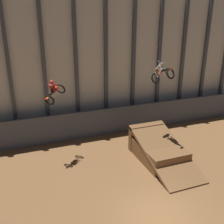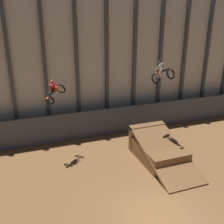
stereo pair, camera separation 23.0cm
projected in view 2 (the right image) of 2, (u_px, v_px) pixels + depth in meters
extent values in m
plane|color=brown|center=(157.00, 217.00, 13.37)|extent=(60.00, 60.00, 0.00)
cube|color=beige|center=(92.00, 67.00, 21.73)|extent=(32.00, 0.12, 11.32)
cube|color=#3D424C|center=(11.00, 73.00, 19.52)|extent=(0.28, 0.28, 11.32)
cube|color=#3D424C|center=(45.00, 71.00, 20.33)|extent=(0.28, 0.28, 11.32)
cube|color=#3D424C|center=(77.00, 69.00, 21.15)|extent=(0.28, 0.28, 11.32)
cube|color=#3D424C|center=(107.00, 67.00, 21.97)|extent=(0.28, 0.28, 11.32)
cube|color=#3D424C|center=(134.00, 65.00, 22.78)|extent=(0.28, 0.28, 11.32)
cube|color=#3D424C|center=(160.00, 63.00, 23.60)|extent=(0.28, 0.28, 11.32)
cube|color=#3D424C|center=(184.00, 62.00, 24.42)|extent=(0.28, 0.28, 11.32)
cube|color=#3D424C|center=(206.00, 60.00, 25.23)|extent=(0.28, 0.28, 11.32)
cube|color=#474C56|center=(97.00, 123.00, 22.13)|extent=(31.36, 0.20, 2.34)
cube|color=brown|center=(158.00, 152.00, 18.68)|extent=(2.76, 4.07, 1.15)
cube|color=brown|center=(147.00, 137.00, 20.13)|extent=(2.81, 0.50, 1.91)
cube|color=brown|center=(165.00, 152.00, 17.78)|extent=(2.81, 5.88, 2.10)
torus|color=black|center=(61.00, 89.00, 18.01)|extent=(0.75, 0.74, 0.73)
torus|color=black|center=(50.00, 100.00, 17.01)|extent=(0.75, 0.74, 0.73)
cube|color=#B7B7BC|center=(55.00, 93.00, 17.41)|extent=(0.53, 0.54, 0.42)
cube|color=#E54C19|center=(55.00, 89.00, 17.41)|extent=(0.48, 0.49, 0.36)
cube|color=black|center=(52.00, 92.00, 17.11)|extent=(0.51, 0.52, 0.28)
cube|color=#E54C19|center=(48.00, 97.00, 16.79)|extent=(0.35, 0.36, 0.17)
cylinder|color=#B7B7BC|center=(59.00, 87.00, 17.74)|extent=(0.11, 0.11, 0.55)
cylinder|color=black|center=(58.00, 84.00, 17.57)|extent=(0.35, 0.60, 0.04)
cube|color=maroon|center=(52.00, 87.00, 17.09)|extent=(0.50, 0.51, 0.51)
sphere|color=red|center=(52.00, 82.00, 16.97)|extent=(0.41, 0.42, 0.33)
cylinder|color=maroon|center=(52.00, 90.00, 17.33)|extent=(0.38, 0.39, 0.23)
cylinder|color=maroon|center=(56.00, 90.00, 17.24)|extent=(0.38, 0.39, 0.23)
cylinder|color=maroon|center=(52.00, 85.00, 17.31)|extent=(0.42, 0.43, 0.10)
cylinder|color=maroon|center=(56.00, 85.00, 17.19)|extent=(0.42, 0.43, 0.10)
torus|color=black|center=(155.00, 78.00, 18.05)|extent=(0.81, 0.59, 0.72)
torus|color=black|center=(171.00, 74.00, 16.91)|extent=(0.81, 0.59, 0.72)
cube|color=#B7B7BC|center=(163.00, 74.00, 17.44)|extent=(0.35, 0.61, 0.46)
cube|color=#E54C19|center=(160.00, 72.00, 17.57)|extent=(0.34, 0.54, 0.39)
cube|color=black|center=(165.00, 70.00, 17.24)|extent=(0.33, 0.58, 0.33)
cube|color=#E54C19|center=(171.00, 70.00, 16.82)|extent=(0.24, 0.38, 0.19)
cylinder|color=#B7B7BC|center=(157.00, 75.00, 17.90)|extent=(0.18, 0.42, 0.43)
cylinder|color=black|center=(156.00, 71.00, 17.86)|extent=(0.53, 0.46, 0.04)
cube|color=silver|center=(162.00, 67.00, 17.40)|extent=(0.33, 0.30, 0.51)
sphere|color=black|center=(159.00, 63.00, 17.47)|extent=(0.35, 0.40, 0.34)
cylinder|color=silver|center=(161.00, 71.00, 17.38)|extent=(0.20, 0.34, 0.41)
cylinder|color=silver|center=(163.00, 71.00, 17.52)|extent=(0.20, 0.34, 0.41)
cylinder|color=silver|center=(157.00, 68.00, 17.50)|extent=(0.21, 0.44, 0.41)
cylinder|color=silver|center=(161.00, 67.00, 17.68)|extent=(0.21, 0.44, 0.41)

